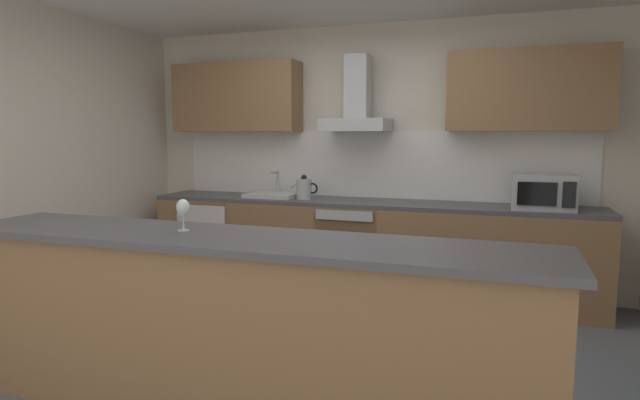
% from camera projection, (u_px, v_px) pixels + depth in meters
% --- Properties ---
extents(ground, '(5.84, 4.87, 0.02)m').
position_uv_depth(ground, '(304.00, 360.00, 3.64)').
color(ground, slate).
extents(wall_back, '(5.84, 0.12, 2.60)m').
position_uv_depth(wall_back, '(374.00, 157.00, 5.35)').
color(wall_back, silver).
rests_on(wall_back, ground).
extents(wall_left, '(0.12, 4.87, 2.60)m').
position_uv_depth(wall_left, '(18.00, 163.00, 4.29)').
color(wall_left, silver).
rests_on(wall_left, ground).
extents(backsplash_tile, '(4.11, 0.02, 0.66)m').
position_uv_depth(backsplash_tile, '(372.00, 165.00, 5.29)').
color(backsplash_tile, white).
extents(counter_back, '(4.26, 0.60, 0.90)m').
position_uv_depth(counter_back, '(364.00, 247.00, 5.09)').
color(counter_back, olive).
rests_on(counter_back, ground).
extents(counter_island, '(3.35, 0.64, 1.00)m').
position_uv_depth(counter_island, '(237.00, 326.00, 2.86)').
color(counter_island, olive).
rests_on(counter_island, ground).
extents(upper_cabinets, '(4.20, 0.32, 0.70)m').
position_uv_depth(upper_cabinets, '(369.00, 94.00, 5.05)').
color(upper_cabinets, olive).
extents(oven, '(0.60, 0.62, 0.80)m').
position_uv_depth(oven, '(352.00, 246.00, 5.10)').
color(oven, slate).
rests_on(oven, ground).
extents(refrigerator, '(0.58, 0.60, 0.85)m').
position_uv_depth(refrigerator, '(216.00, 239.00, 5.59)').
color(refrigerator, white).
rests_on(refrigerator, ground).
extents(microwave, '(0.50, 0.38, 0.30)m').
position_uv_depth(microwave, '(543.00, 192.00, 4.46)').
color(microwave, '#B7BABC').
rests_on(microwave, counter_back).
extents(sink, '(0.50, 0.40, 0.26)m').
position_uv_depth(sink, '(273.00, 194.00, 5.33)').
color(sink, silver).
rests_on(sink, counter_back).
extents(kettle, '(0.29, 0.15, 0.24)m').
position_uv_depth(kettle, '(304.00, 188.00, 5.16)').
color(kettle, '#B7BABC').
rests_on(kettle, counter_back).
extents(range_hood, '(0.62, 0.45, 0.72)m').
position_uv_depth(range_hood, '(357.00, 107.00, 5.06)').
color(range_hood, '#B7BABC').
extents(wine_glass, '(0.08, 0.08, 0.18)m').
position_uv_depth(wine_glass, '(183.00, 209.00, 2.94)').
color(wine_glass, silver).
rests_on(wine_glass, counter_island).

